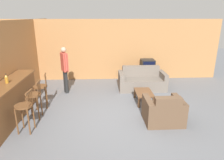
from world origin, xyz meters
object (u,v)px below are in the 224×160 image
object	(u,v)px
bar_chair_near	(25,109)
bar_chair_mid	(34,98)
tv_unit	(147,75)
armchair_near	(163,112)
bar_chair_far	(41,89)
coffee_table	(144,93)
person_by_window	(65,67)
bottle	(6,79)
couch_far	(142,81)
tv	(148,65)

from	to	relation	value
bar_chair_near	bar_chair_mid	world-z (taller)	same
tv_unit	armchair_near	bearing A→B (deg)	-95.49
bar_chair_far	coffee_table	bearing A→B (deg)	4.05
person_by_window	bottle	bearing A→B (deg)	-119.90
bar_chair_near	bar_chair_mid	size ratio (longest dim) A/B	1.00
bar_chair_mid	bar_chair_far	xyz separation A→B (m)	(-0.00, 0.67, 0.00)
couch_far	coffee_table	distance (m)	1.29
armchair_near	person_by_window	bearing A→B (deg)	141.61
couch_far	armchair_near	xyz separation A→B (m)	(0.08, -2.59, 0.00)
bar_chair_mid	bar_chair_far	world-z (taller)	same
couch_far	coffee_table	xyz separation A→B (m)	(-0.18, -1.28, -0.00)
bar_chair_far	couch_far	world-z (taller)	bar_chair_far
bar_chair_mid	bar_chair_far	bearing A→B (deg)	90.02
couch_far	tv	world-z (taller)	tv
bar_chair_near	armchair_near	bearing A→B (deg)	4.67
bar_chair_near	tv_unit	xyz separation A→B (m)	(3.81, 3.83, -0.35)
bar_chair_far	couch_far	distance (m)	3.72
armchair_near	tv_unit	xyz separation A→B (m)	(0.34, 3.55, -0.05)
bar_chair_near	coffee_table	world-z (taller)	bar_chair_near
couch_far	bottle	bearing A→B (deg)	-150.88
bottle	bar_chair_near	bearing A→B (deg)	-46.22
couch_far	tv_unit	xyz separation A→B (m)	(0.42, 0.96, -0.05)
bottle	tv	bearing A→B (deg)	35.75
bar_chair_mid	bottle	xyz separation A→B (m)	(-0.62, -0.05, 0.56)
bar_chair_mid	person_by_window	xyz separation A→B (m)	(0.52, 1.92, 0.36)
bar_chair_mid	person_by_window	distance (m)	2.03
bar_chair_mid	bottle	world-z (taller)	bottle
bar_chair_mid	bottle	size ratio (longest dim) A/B	4.27
tv	bottle	xyz separation A→B (m)	(-4.42, -3.19, 0.43)
couch_far	tv_unit	size ratio (longest dim) A/B	1.62
tv_unit	bottle	xyz separation A→B (m)	(-4.42, -3.19, 0.91)
bar_chair_mid	tv_unit	size ratio (longest dim) A/B	0.97
bar_chair_near	coffee_table	bearing A→B (deg)	26.40
person_by_window	tv	bearing A→B (deg)	20.19
bar_chair_near	couch_far	world-z (taller)	bar_chair_near
coffee_table	tv_unit	size ratio (longest dim) A/B	0.79
bar_chair_mid	armchair_near	distance (m)	3.50
bar_chair_far	person_by_window	world-z (taller)	person_by_window
bar_chair_far	tv_unit	xyz separation A→B (m)	(3.81, 2.46, -0.35)
armchair_near	bar_chair_mid	bearing A→B (deg)	173.24
tv	coffee_table	bearing A→B (deg)	-105.01
couch_far	armchair_near	world-z (taller)	couch_far
bar_chair_near	tv	world-z (taller)	bar_chair_near
bar_chair_near	coffee_table	distance (m)	3.60
bottle	person_by_window	xyz separation A→B (m)	(1.14, 1.98, -0.20)
bar_chair_far	tv_unit	distance (m)	4.55
bar_chair_near	armchair_near	xyz separation A→B (m)	(3.47, 0.28, -0.30)
bar_chair_far	person_by_window	distance (m)	1.40
couch_far	coffee_table	bearing A→B (deg)	-97.85
bar_chair_far	person_by_window	bearing A→B (deg)	67.44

